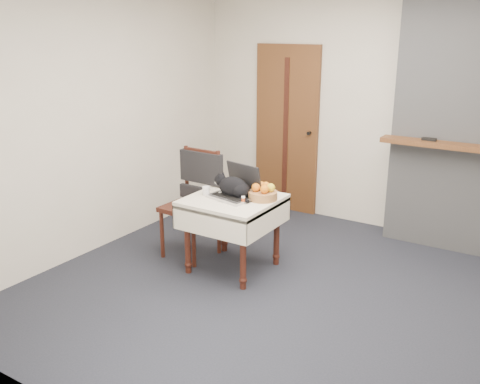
{
  "coord_description": "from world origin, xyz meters",
  "views": [
    {
      "loc": [
        1.74,
        -3.71,
        2.2
      ],
      "look_at": [
        -0.69,
        0.11,
        0.79
      ],
      "focal_mm": 40.0,
      "sensor_mm": 36.0,
      "label": 1
    }
  ],
  "objects_px": {
    "cat": "(234,187)",
    "cream_jar": "(206,191)",
    "door": "(287,130)",
    "side_table": "(233,210)",
    "chair": "(197,188)",
    "pill_bottle": "(243,200)",
    "fruit_basket": "(263,193)",
    "laptop": "(237,189)"
  },
  "relations": [
    {
      "from": "side_table",
      "to": "cat",
      "type": "relative_size",
      "value": 1.78
    },
    {
      "from": "door",
      "to": "cat",
      "type": "height_order",
      "value": "door"
    },
    {
      "from": "side_table",
      "to": "chair",
      "type": "bearing_deg",
      "value": 164.71
    },
    {
      "from": "side_table",
      "to": "pill_bottle",
      "type": "distance_m",
      "value": 0.24
    },
    {
      "from": "pill_bottle",
      "to": "fruit_basket",
      "type": "bearing_deg",
      "value": 69.02
    },
    {
      "from": "cat",
      "to": "cream_jar",
      "type": "xyz_separation_m",
      "value": [
        -0.26,
        -0.08,
        -0.05
      ]
    },
    {
      "from": "cat",
      "to": "chair",
      "type": "distance_m",
      "value": 0.54
    },
    {
      "from": "chair",
      "to": "door",
      "type": "bearing_deg",
      "value": 88.16
    },
    {
      "from": "fruit_basket",
      "to": "door",
      "type": "bearing_deg",
      "value": 111.08
    },
    {
      "from": "cat",
      "to": "chair",
      "type": "bearing_deg",
      "value": 170.94
    },
    {
      "from": "cat",
      "to": "cream_jar",
      "type": "bearing_deg",
      "value": -159.27
    },
    {
      "from": "chair",
      "to": "cream_jar",
      "type": "bearing_deg",
      "value": -34.85
    },
    {
      "from": "side_table",
      "to": "fruit_basket",
      "type": "height_order",
      "value": "fruit_basket"
    },
    {
      "from": "cream_jar",
      "to": "fruit_basket",
      "type": "xyz_separation_m",
      "value": [
        0.51,
        0.17,
        0.02
      ]
    },
    {
      "from": "side_table",
      "to": "laptop",
      "type": "xyz_separation_m",
      "value": [
        0.01,
        0.05,
        0.19
      ]
    },
    {
      "from": "door",
      "to": "chair",
      "type": "height_order",
      "value": "door"
    },
    {
      "from": "side_table",
      "to": "cream_jar",
      "type": "xyz_separation_m",
      "value": [
        -0.26,
        -0.05,
        0.15
      ]
    },
    {
      "from": "laptop",
      "to": "cream_jar",
      "type": "relative_size",
      "value": 5.85
    },
    {
      "from": "cat",
      "to": "fruit_basket",
      "type": "xyz_separation_m",
      "value": [
        0.25,
        0.09,
        -0.03
      ]
    },
    {
      "from": "fruit_basket",
      "to": "cream_jar",
      "type": "bearing_deg",
      "value": -161.87
    },
    {
      "from": "door",
      "to": "cream_jar",
      "type": "xyz_separation_m",
      "value": [
        0.14,
        -1.86,
        -0.26
      ]
    },
    {
      "from": "pill_bottle",
      "to": "chair",
      "type": "distance_m",
      "value": 0.73
    },
    {
      "from": "cream_jar",
      "to": "door",
      "type": "bearing_deg",
      "value": 94.4
    },
    {
      "from": "door",
      "to": "cream_jar",
      "type": "distance_m",
      "value": 1.89
    },
    {
      "from": "side_table",
      "to": "cat",
      "type": "bearing_deg",
      "value": 99.18
    },
    {
      "from": "chair",
      "to": "laptop",
      "type": "bearing_deg",
      "value": -7.75
    },
    {
      "from": "cat",
      "to": "fruit_basket",
      "type": "distance_m",
      "value": 0.27
    },
    {
      "from": "door",
      "to": "laptop",
      "type": "height_order",
      "value": "door"
    },
    {
      "from": "cat",
      "to": "pill_bottle",
      "type": "bearing_deg",
      "value": -30.76
    },
    {
      "from": "laptop",
      "to": "cat",
      "type": "distance_m",
      "value": 0.03
    },
    {
      "from": "door",
      "to": "fruit_basket",
      "type": "distance_m",
      "value": 1.83
    },
    {
      "from": "chair",
      "to": "fruit_basket",
      "type": "bearing_deg",
      "value": 0.1
    },
    {
      "from": "door",
      "to": "side_table",
      "type": "xyz_separation_m",
      "value": [
        0.4,
        -1.81,
        -0.41
      ]
    },
    {
      "from": "pill_bottle",
      "to": "fruit_basket",
      "type": "relative_size",
      "value": 0.26
    },
    {
      "from": "side_table",
      "to": "door",
      "type": "bearing_deg",
      "value": 102.55
    },
    {
      "from": "cat",
      "to": "chair",
      "type": "height_order",
      "value": "chair"
    },
    {
      "from": "side_table",
      "to": "cream_jar",
      "type": "bearing_deg",
      "value": -168.61
    },
    {
      "from": "side_table",
      "to": "fruit_basket",
      "type": "distance_m",
      "value": 0.33
    },
    {
      "from": "cat",
      "to": "cream_jar",
      "type": "relative_size",
      "value": 5.57
    },
    {
      "from": "cat",
      "to": "chair",
      "type": "xyz_separation_m",
      "value": [
        -0.51,
        0.11,
        -0.12
      ]
    },
    {
      "from": "door",
      "to": "cat",
      "type": "relative_size",
      "value": 4.56
    },
    {
      "from": "pill_bottle",
      "to": "cat",
      "type": "bearing_deg",
      "value": 145.69
    }
  ]
}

